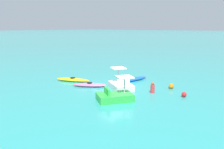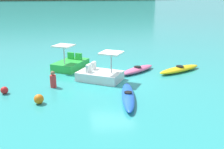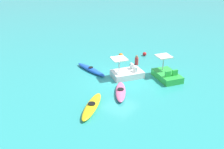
% 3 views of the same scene
% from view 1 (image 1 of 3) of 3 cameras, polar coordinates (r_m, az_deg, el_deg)
% --- Properties ---
extents(ground_plane, '(600.00, 600.00, 0.00)m').
position_cam_1_polar(ground_plane, '(19.72, 0.97, -3.16)').
color(ground_plane, teal).
extents(kayak_yellow, '(3.33, 1.99, 0.37)m').
position_cam_1_polar(kayak_yellow, '(22.10, -9.61, -1.27)').
color(kayak_yellow, yellow).
rests_on(kayak_yellow, ground_plane).
extents(kayak_blue, '(1.27, 3.55, 0.37)m').
position_cam_1_polar(kayak_blue, '(22.03, 5.17, -1.19)').
color(kayak_blue, blue).
rests_on(kayak_blue, ground_plane).
extents(kayak_pink, '(2.74, 2.18, 0.37)m').
position_cam_1_polar(kayak_pink, '(19.96, -5.51, -2.55)').
color(kayak_pink, pink).
rests_on(kayak_pink, ground_plane).
extents(pedal_boat_green, '(2.57, 2.83, 1.68)m').
position_cam_1_polar(pedal_boat_green, '(16.15, 0.76, -5.29)').
color(pedal_boat_green, green).
rests_on(pedal_boat_green, ground_plane).
extents(pedal_boat_white, '(2.83, 2.57, 1.68)m').
position_cam_1_polar(pedal_boat_white, '(19.12, 2.19, -2.60)').
color(pedal_boat_white, white).
rests_on(pedal_boat_white, ground_plane).
extents(buoy_orange, '(0.44, 0.44, 0.44)m').
position_cam_1_polar(buoy_orange, '(19.85, 14.35, -2.78)').
color(buoy_orange, orange).
rests_on(buoy_orange, ground_plane).
extents(buoy_red, '(0.37, 0.37, 0.37)m').
position_cam_1_polar(buoy_red, '(17.82, 17.28, -4.71)').
color(buoy_red, red).
rests_on(buoy_red, ground_plane).
extents(person_near_shore, '(0.42, 0.42, 0.88)m').
position_cam_1_polar(person_near_shore, '(18.28, 9.93, -3.28)').
color(person_near_shore, red).
rests_on(person_near_shore, ground_plane).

